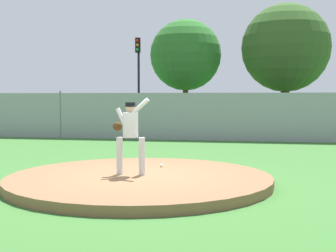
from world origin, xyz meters
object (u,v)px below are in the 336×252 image
(baseball, at_px, (161,165))
(parked_car_white, at_px, (190,116))
(parked_car_champagne, at_px, (58,115))
(traffic_light_near, at_px, (138,67))
(parked_car_burgundy, at_px, (110,116))
(traffic_cone_orange, at_px, (302,126))
(parked_car_navy, at_px, (263,118))
(parked_car_slate, at_px, (4,115))
(pitcher_youth, at_px, (130,130))

(baseball, relative_size, parked_car_white, 0.02)
(parked_car_champagne, bearing_deg, traffic_light_near, 50.87)
(parked_car_burgundy, relative_size, traffic_cone_orange, 7.50)
(baseball, xyz_separation_m, traffic_cone_orange, (4.63, 15.64, 0.04))
(traffic_cone_orange, bearing_deg, parked_car_navy, -128.01)
(parked_car_navy, distance_m, traffic_cone_orange, 3.53)
(parked_car_champagne, bearing_deg, parked_car_white, 2.55)
(parked_car_navy, distance_m, parked_car_white, 3.72)
(baseball, height_order, parked_car_slate, parked_car_slate)
(baseball, relative_size, parked_car_burgundy, 0.02)
(parked_car_burgundy, bearing_deg, baseball, -67.29)
(baseball, height_order, parked_car_champagne, parked_car_champagne)
(pitcher_youth, xyz_separation_m, parked_car_burgundy, (-5.11, 14.40, -0.34))
(pitcher_youth, relative_size, traffic_light_near, 0.30)
(pitcher_youth, distance_m, parked_car_white, 14.58)
(parked_car_white, distance_m, parked_car_slate, 10.48)
(parked_car_white, xyz_separation_m, traffic_cone_orange, (5.83, 2.24, -0.55))
(baseball, height_order, parked_car_navy, parked_car_navy)
(baseball, bearing_deg, parked_car_burgundy, 112.71)
(traffic_cone_orange, bearing_deg, parked_car_champagne, -168.90)
(parked_car_navy, height_order, parked_car_champagne, parked_car_champagne)
(parked_car_champagne, relative_size, traffic_cone_orange, 7.61)
(parked_car_navy, height_order, parked_car_slate, parked_car_slate)
(parked_car_burgundy, bearing_deg, parked_car_navy, -2.50)
(parked_car_burgundy, height_order, traffic_light_near, traffic_light_near)
(parked_car_navy, bearing_deg, pitcher_youth, -101.73)
(pitcher_youth, distance_m, traffic_cone_orange, 17.57)
(parked_car_champagne, relative_size, parked_car_burgundy, 1.02)
(pitcher_youth, distance_m, parked_car_navy, 14.35)
(traffic_cone_orange, bearing_deg, parked_car_slate, -171.29)
(baseball, relative_size, parked_car_champagne, 0.02)
(baseball, bearing_deg, parked_car_champagne, 122.70)
(pitcher_youth, height_order, baseball, pitcher_youth)
(parked_car_champagne, distance_m, traffic_cone_orange, 13.30)
(parked_car_champagne, xyz_separation_m, traffic_cone_orange, (13.03, 2.56, -0.57))
(baseball, xyz_separation_m, parked_car_champagne, (-8.40, 13.08, 0.61))
(baseball, bearing_deg, traffic_cone_orange, 73.50)
(parked_car_white, bearing_deg, baseball, -84.91)
(pitcher_youth, height_order, parked_car_navy, pitcher_youth)
(pitcher_youth, bearing_deg, parked_car_burgundy, 109.54)
(traffic_cone_orange, distance_m, traffic_light_near, 10.34)
(pitcher_youth, bearing_deg, parked_car_navy, 78.27)
(parked_car_champagne, xyz_separation_m, parked_car_slate, (-3.27, 0.06, -0.01))
(baseball, relative_size, traffic_cone_orange, 0.13)
(parked_car_white, bearing_deg, traffic_light_near, 134.41)
(parked_car_white, bearing_deg, pitcher_youth, -87.00)
(pitcher_youth, xyz_separation_m, traffic_cone_orange, (5.07, 16.80, -0.87))
(parked_car_navy, bearing_deg, traffic_cone_orange, 51.99)
(baseball, distance_m, parked_car_burgundy, 14.37)
(parked_car_navy, xyz_separation_m, parked_car_white, (-3.68, 0.51, 0.02))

